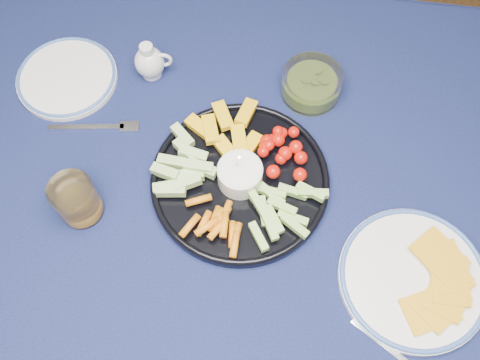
# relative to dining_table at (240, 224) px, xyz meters

# --- Properties ---
(dining_table) EXTENTS (1.67, 1.07, 0.75)m
(dining_table) POSITION_rel_dining_table_xyz_m (0.00, 0.00, 0.00)
(dining_table) COLOR #452C17
(dining_table) RESTS_ON ground
(crudite_platter) EXTENTS (0.32, 0.32, 0.10)m
(crudite_platter) POSITION_rel_dining_table_xyz_m (-0.01, 0.04, 0.11)
(crudite_platter) COLOR black
(crudite_platter) RESTS_ON dining_table
(creamer_pitcher) EXTENTS (0.08, 0.06, 0.08)m
(creamer_pitcher) POSITION_rel_dining_table_xyz_m (-0.21, 0.26, 0.12)
(creamer_pitcher) COLOR silver
(creamer_pitcher) RESTS_ON dining_table
(pickle_bowl) EXTENTS (0.12, 0.12, 0.05)m
(pickle_bowl) POSITION_rel_dining_table_xyz_m (0.10, 0.26, 0.11)
(pickle_bowl) COLOR white
(pickle_bowl) RESTS_ON dining_table
(cheese_plate) EXTENTS (0.25, 0.25, 0.03)m
(cheese_plate) POSITION_rel_dining_table_xyz_m (0.30, -0.09, 0.10)
(cheese_plate) COLOR white
(cheese_plate) RESTS_ON dining_table
(juice_tumbler) EXTENTS (0.07, 0.07, 0.09)m
(juice_tumbler) POSITION_rel_dining_table_xyz_m (-0.27, -0.05, 0.13)
(juice_tumbler) COLOR white
(juice_tumbler) RESTS_ON dining_table
(fork_left) EXTENTS (0.17, 0.04, 0.00)m
(fork_left) POSITION_rel_dining_table_xyz_m (-0.28, 0.12, 0.09)
(fork_left) COLOR silver
(fork_left) RESTS_ON dining_table
(fork_right) EXTENTS (0.14, 0.09, 0.00)m
(fork_right) POSITION_rel_dining_table_xyz_m (0.28, -0.22, 0.09)
(fork_right) COLOR silver
(fork_right) RESTS_ON dining_table
(side_plate_extra) EXTENTS (0.20, 0.20, 0.02)m
(side_plate_extra) POSITION_rel_dining_table_xyz_m (-0.38, 0.22, 0.10)
(side_plate_extra) COLOR white
(side_plate_extra) RESTS_ON dining_table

